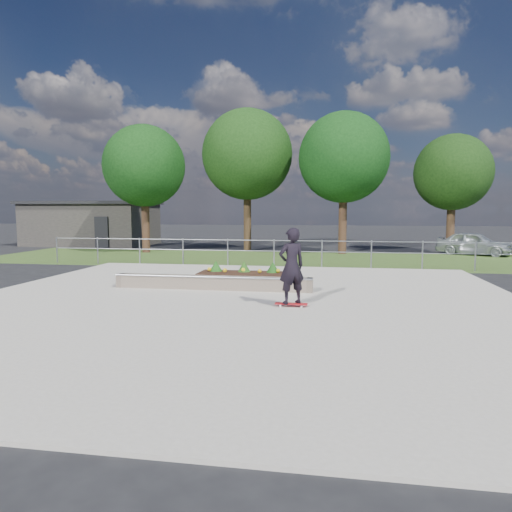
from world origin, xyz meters
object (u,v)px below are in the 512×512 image
(parked_car, at_px, (474,243))
(grind_ledge, at_px, (212,283))
(skateboarder, at_px, (292,266))
(planter_bed, at_px, (243,274))

(parked_car, bearing_deg, grind_ledge, 168.00)
(skateboarder, bearing_deg, planter_bed, 116.01)
(skateboarder, bearing_deg, parked_car, 60.12)
(parked_car, bearing_deg, planter_bed, 164.62)
(grind_ledge, bearing_deg, planter_bed, 74.46)
(grind_ledge, relative_size, planter_bed, 2.00)
(skateboarder, xyz_separation_m, parked_car, (8.57, 14.91, -0.43))
(planter_bed, relative_size, parked_car, 0.80)
(grind_ledge, bearing_deg, parked_car, 49.09)
(grind_ledge, distance_m, skateboarder, 3.39)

